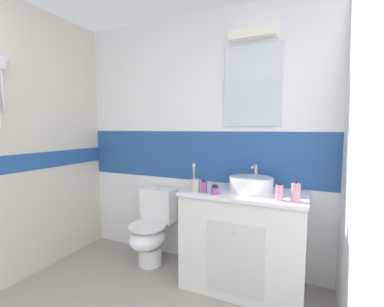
# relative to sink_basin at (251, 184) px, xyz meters

# --- Properties ---
(wall_back_tiled) EXTENTS (3.20, 0.20, 2.50)m
(wall_back_tiled) POSITION_rel_sink_basin_xyz_m (-0.60, 0.28, 0.35)
(wall_back_tiled) COLOR white
(wall_back_tiled) RESTS_ON ground_plane
(vanity_cabinet) EXTENTS (1.01, 0.55, 0.85)m
(vanity_cabinet) POSITION_rel_sink_basin_xyz_m (-0.05, -0.03, -0.49)
(vanity_cabinet) COLOR silver
(vanity_cabinet) RESTS_ON ground_plane
(sink_basin) EXTENTS (0.37, 0.41, 0.21)m
(sink_basin) POSITION_rel_sink_basin_xyz_m (0.00, 0.00, 0.00)
(sink_basin) COLOR white
(sink_basin) RESTS_ON vanity_cabinet
(toilet) EXTENTS (0.37, 0.50, 0.76)m
(toilet) POSITION_rel_sink_basin_xyz_m (-1.00, -0.01, -0.56)
(toilet) COLOR white
(toilet) RESTS_ON ground_plane
(toothbrush_cup) EXTENTS (0.08, 0.08, 0.24)m
(toothbrush_cup) POSITION_rel_sink_basin_xyz_m (-0.42, -0.22, -0.00)
(toothbrush_cup) COLOR #B2ADA3
(toothbrush_cup) RESTS_ON vanity_cabinet
(soap_dispenser) EXTENTS (0.07, 0.07, 0.17)m
(soap_dispenser) POSITION_rel_sink_basin_xyz_m (0.36, -0.20, 0.01)
(soap_dispenser) COLOR pink
(soap_dispenser) RESTS_ON vanity_cabinet
(lotion_bottle_short) EXTENTS (0.05, 0.05, 0.13)m
(lotion_bottle_short) POSITION_rel_sink_basin_xyz_m (0.25, -0.21, 0.00)
(lotion_bottle_short) COLOR pink
(lotion_bottle_short) RESTS_ON vanity_cabinet
(hair_gel_jar) EXTENTS (0.07, 0.07, 0.07)m
(hair_gel_jar) POSITION_rel_sink_basin_xyz_m (-0.25, -0.22, -0.03)
(hair_gel_jar) COLOR #993F99
(hair_gel_jar) RESTS_ON vanity_cabinet
(perfume_flask_small) EXTENTS (0.04, 0.03, 0.11)m
(perfume_flask_small) POSITION_rel_sink_basin_xyz_m (-0.34, -0.22, -0.01)
(perfume_flask_small) COLOR #993F99
(perfume_flask_small) RESTS_ON vanity_cabinet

